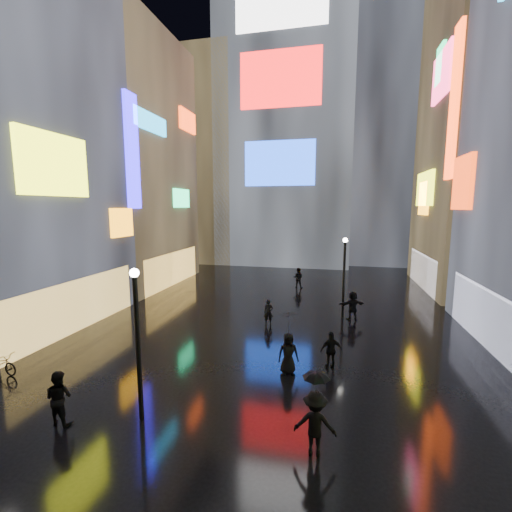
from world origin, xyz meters
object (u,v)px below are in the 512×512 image
(pedestrian_3, at_px, (331,350))
(lamp_far, at_px, (344,273))
(bicycle, at_px, (0,363))
(lamp_near, at_px, (138,336))

(pedestrian_3, bearing_deg, lamp_far, -117.24)
(lamp_far, bearing_deg, bicycle, -142.68)
(lamp_near, bearing_deg, pedestrian_3, 40.22)
(lamp_far, xyz_separation_m, pedestrian_3, (-0.65, -7.31, -2.11))
(pedestrian_3, bearing_deg, bicycle, -7.00)
(lamp_near, height_order, pedestrian_3, lamp_near)
(pedestrian_3, relative_size, bicycle, 0.93)
(lamp_far, height_order, bicycle, lamp_far)
(lamp_far, bearing_deg, lamp_near, -118.63)
(lamp_near, relative_size, bicycle, 2.91)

